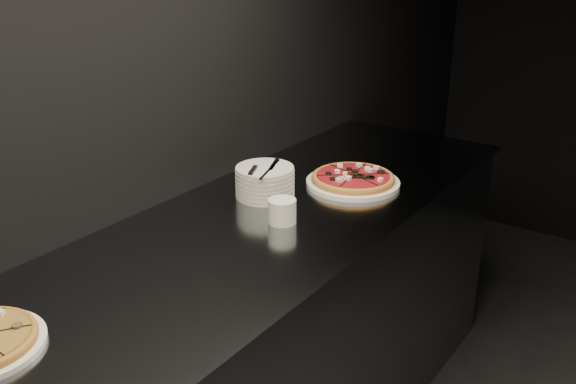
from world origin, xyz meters
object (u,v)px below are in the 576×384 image
Objects in this scene: counter at (261,346)px; ramekin at (282,210)px; pizza_tomato at (353,179)px; plate_stack at (265,181)px; cutlery at (264,168)px.

ramekin reaches higher than counter.
pizza_tomato is 0.33m from plate_stack.
cutlery reaches higher than ramekin.
cutlery is (-0.19, -0.28, 0.09)m from pizza_tomato.
plate_stack is 2.27× the size of ramekin.
cutlery is (-0.11, 0.18, 0.57)m from counter.
ramekin is (0.17, -0.13, -0.07)m from cutlery.
counter is 11.46× the size of cutlery.
cutlery is at bearing 142.17° from ramekin.
pizza_tomato is at bearing 87.40° from ramekin.
counter is 0.51m from ramekin.
counter is 27.58× the size of ramekin.
counter is 12.17× the size of plate_stack.
cutlery is 0.23m from ramekin.
cutlery reaches higher than pizza_tomato.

